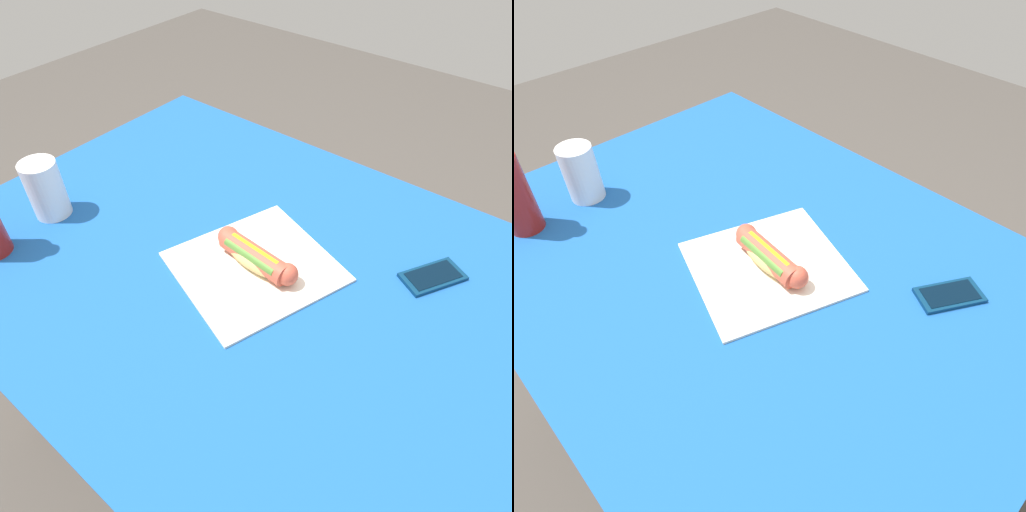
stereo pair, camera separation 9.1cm
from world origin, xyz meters
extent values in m
plane|color=#47423D|center=(0.00, 0.00, 0.00)|extent=(6.00, 6.00, 0.00)
cylinder|color=brown|center=(-0.50, -0.36, 0.35)|extent=(0.07, 0.07, 0.69)
cylinder|color=brown|center=(0.50, -0.36, 0.35)|extent=(0.07, 0.07, 0.69)
cylinder|color=brown|center=(0.50, 0.36, 0.35)|extent=(0.07, 0.07, 0.69)
cube|color=brown|center=(0.00, 0.00, 0.71)|extent=(1.17, 0.88, 0.03)
cube|color=#19519E|center=(0.00, 0.00, 0.72)|extent=(1.23, 0.94, 0.00)
cube|color=silver|center=(-0.06, 0.00, 0.73)|extent=(0.36, 0.37, 0.01)
ellipsoid|color=#DBB26B|center=(-0.06, 0.00, 0.75)|extent=(0.16, 0.07, 0.04)
cylinder|color=#BC4C38|center=(-0.06, 0.00, 0.76)|extent=(0.16, 0.06, 0.05)
sphere|color=#BC4C38|center=(0.02, -0.01, 0.76)|extent=(0.04, 0.04, 0.04)
sphere|color=#BC4C38|center=(-0.14, 0.00, 0.76)|extent=(0.04, 0.04, 0.04)
cube|color=yellow|center=(-0.06, 0.00, 0.78)|extent=(0.12, 0.02, 0.00)
cylinder|color=#4C7A2D|center=(-0.06, 0.01, 0.77)|extent=(0.13, 0.03, 0.02)
cube|color=#0A2D4C|center=(-0.35, -0.20, 0.73)|extent=(0.12, 0.14, 0.01)
cube|color=black|center=(-0.35, -0.20, 0.73)|extent=(0.10, 0.12, 0.00)
cylinder|color=white|center=(0.41, 0.15, 0.79)|extent=(0.08, 0.08, 0.13)
camera|label=1|loc=(-0.46, 0.51, 1.39)|focal=32.15mm
camera|label=2|loc=(-0.53, 0.45, 1.39)|focal=32.15mm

